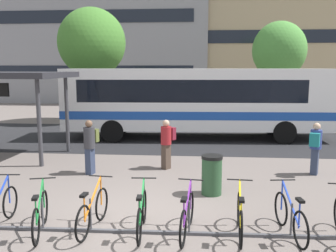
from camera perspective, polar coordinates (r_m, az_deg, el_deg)
ground at (r=8.26m, az=-5.29°, el=-14.21°), size 200.00×200.00×0.00m
bus_lane_asphalt at (r=17.29m, az=0.17°, el=-1.78°), size 80.00×7.20×0.01m
city_bus at (r=16.99m, az=4.71°, el=4.03°), size 12.12×3.09×3.20m
bike_rack at (r=7.54m, az=-0.58°, el=-15.76°), size 7.84×0.22×0.70m
parked_bicycle_green_1 at (r=7.88m, az=-19.16°, el=-12.84°), size 0.62×1.68×0.99m
parked_bicycle_orange_2 at (r=7.76m, az=-11.56°, el=-12.87°), size 0.52×1.72×0.99m
parked_bicycle_green_3 at (r=7.50m, az=-4.08°, el=-13.50°), size 0.52×1.72×0.99m
parked_bicycle_purple_4 at (r=7.40m, az=2.97°, el=-13.81°), size 0.52×1.72×0.99m
parked_bicycle_yellow_5 at (r=7.50m, az=11.07°, el=-13.65°), size 0.52×1.72×0.99m
parked_bicycle_blue_6 at (r=7.73m, az=18.41°, el=-13.25°), size 0.52×1.71×0.99m
commuter_teal_pack_0 at (r=12.05m, az=21.87°, el=-2.77°), size 0.50×0.60×1.61m
commuter_maroon_pack_2 at (r=11.86m, az=-0.19°, el=-2.28°), size 0.55×0.60×1.61m
commuter_olive_pack_3 at (r=11.53m, az=-11.98°, el=-2.61°), size 0.44×0.58×1.68m
trash_bin at (r=9.64m, az=6.79°, el=-7.51°), size 0.55×0.55×1.03m
street_tree_0 at (r=26.04m, az=16.85°, el=11.15°), size 3.55×3.55×6.29m
street_tree_1 at (r=22.57m, az=-11.71°, el=12.51°), size 3.95×3.95×6.71m
building_left_wing at (r=39.84m, az=-9.17°, el=14.59°), size 20.20×12.28×14.33m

